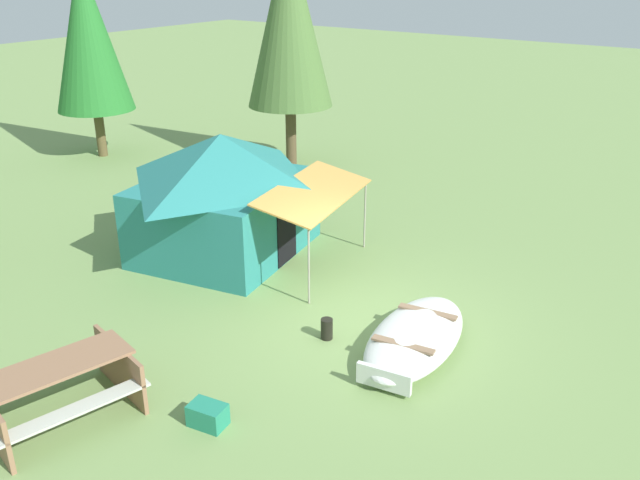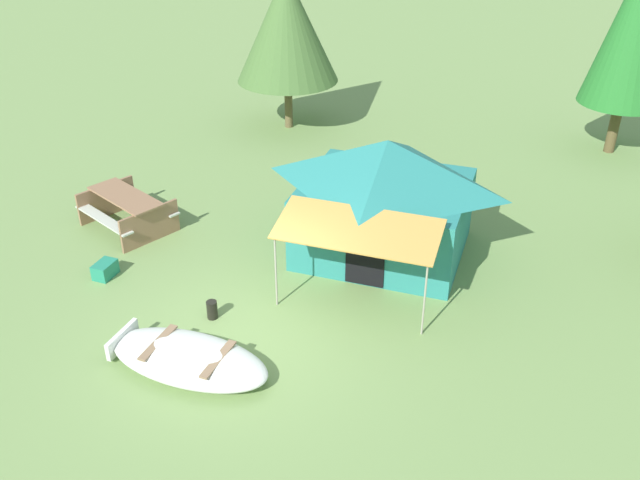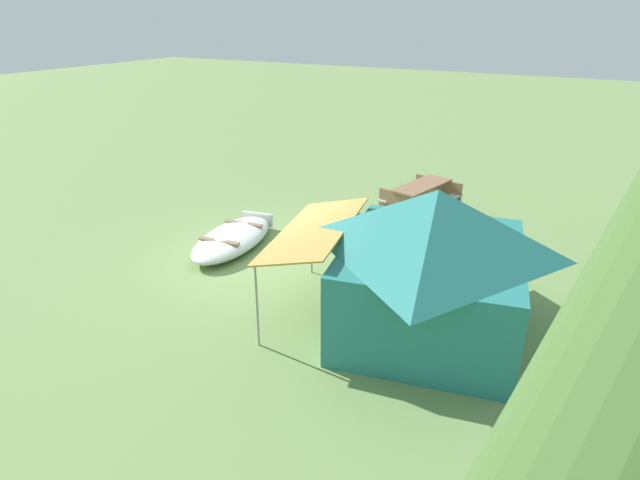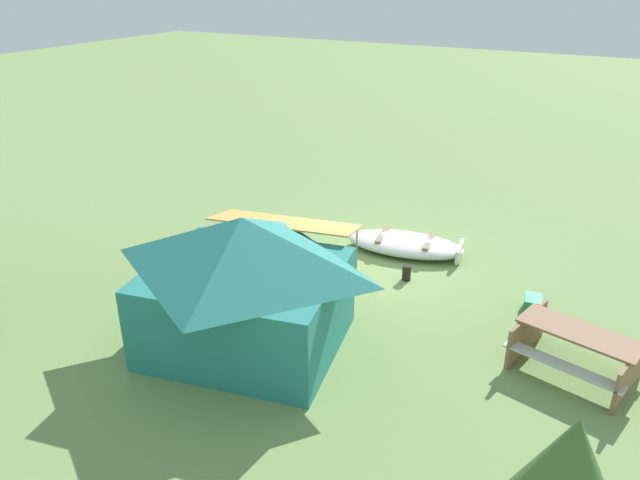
% 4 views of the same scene
% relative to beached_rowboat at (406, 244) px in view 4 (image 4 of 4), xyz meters
% --- Properties ---
extents(ground_plane, '(80.00, 80.00, 0.00)m').
position_rel_beached_rowboat_xyz_m(ground_plane, '(0.36, 1.10, -0.22)').
color(ground_plane, '#749352').
extents(beached_rowboat, '(2.94, 1.65, 0.42)m').
position_rel_beached_rowboat_xyz_m(beached_rowboat, '(0.00, 0.00, 0.00)').
color(beached_rowboat, silver).
rests_on(beached_rowboat, ground_plane).
extents(canvas_cabin_tent, '(4.01, 4.66, 2.47)m').
position_rel_beached_rowboat_xyz_m(canvas_cabin_tent, '(1.10, 4.96, 1.06)').
color(canvas_cabin_tent, '#287B77').
rests_on(canvas_cabin_tent, ground_plane).
extents(picnic_table, '(2.21, 1.84, 0.80)m').
position_rel_beached_rowboat_xyz_m(picnic_table, '(-4.20, 3.03, 0.28)').
color(picnic_table, '#8D6549').
rests_on(picnic_table, ground_plane).
extents(cooler_box, '(0.40, 0.53, 0.31)m').
position_rel_beached_rowboat_xyz_m(cooler_box, '(-3.20, 1.33, -0.07)').
color(cooler_box, '#218062').
rests_on(cooler_box, ground_plane).
extents(fuel_can, '(0.24, 0.24, 0.35)m').
position_rel_beached_rowboat_xyz_m(fuel_can, '(-0.53, 1.30, -0.05)').
color(fuel_can, black).
rests_on(fuel_can, ground_plane).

